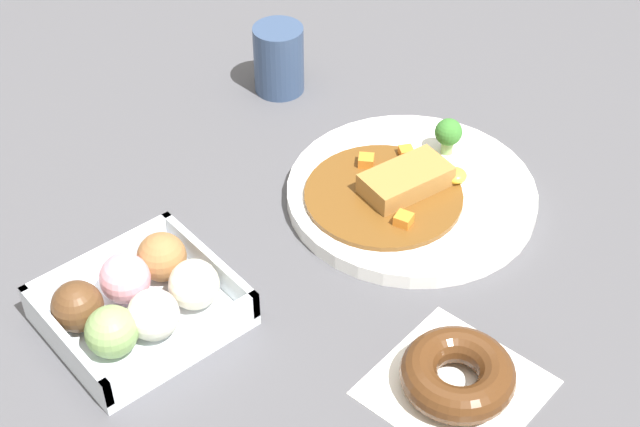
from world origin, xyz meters
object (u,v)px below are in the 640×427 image
Objects in this scene: curry_plate at (409,192)px; donut_box at (139,301)px; coffee_mug at (279,59)px; chocolate_ring_donut at (457,376)px.

donut_box is (0.33, -0.04, 0.01)m from curry_plate.
curry_plate is 3.12× the size of coffee_mug.
donut_box is 0.43m from coffee_mug.
donut_box is 0.31m from chocolate_ring_donut.
donut_box is 1.92× the size of coffee_mug.
curry_plate is 0.27m from chocolate_ring_donut.
donut_box is at bearing -55.99° from chocolate_ring_donut.
curry_plate is at bearing 173.17° from donut_box.
donut_box is at bearing -6.83° from curry_plate.
donut_box is 1.06× the size of chocolate_ring_donut.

